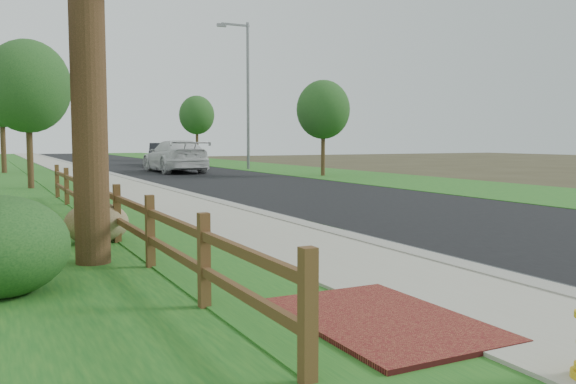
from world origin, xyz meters
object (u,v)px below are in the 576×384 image
white_suv (175,156)px  streetlight (245,87)px  ranch_fence (105,205)px  dark_car_mid (173,155)px

white_suv → streetlight: bearing=-165.4°
ranch_fence → streetlight: size_ratio=1.85×
streetlight → ranch_fence: bearing=-118.9°
ranch_fence → streetlight: bearing=61.1°
white_suv → streetlight: 6.66m
dark_car_mid → streetlight: streetlight is taller
ranch_fence → streetlight: streetlight is taller
dark_car_mid → streetlight: bearing=115.3°
ranch_fence → dark_car_mid: (9.61, 28.52, 0.24)m
streetlight → white_suv: bearing=-165.3°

